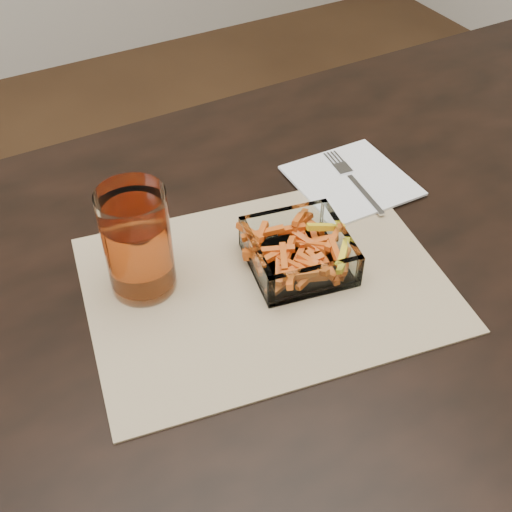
# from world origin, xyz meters

# --- Properties ---
(dining_table) EXTENTS (1.60, 0.90, 0.75)m
(dining_table) POSITION_xyz_m (0.00, 0.00, 0.66)
(dining_table) COLOR black
(dining_table) RESTS_ON ground
(placemat) EXTENTS (0.50, 0.40, 0.00)m
(placemat) POSITION_xyz_m (-0.08, 0.00, 0.75)
(placemat) COLOR tan
(placemat) RESTS_ON dining_table
(glass_bowl) EXTENTS (0.15, 0.15, 0.05)m
(glass_bowl) POSITION_xyz_m (-0.03, 0.01, 0.77)
(glass_bowl) COLOR white
(glass_bowl) RESTS_ON placemat
(tumbler) EXTENTS (0.08, 0.08, 0.15)m
(tumbler) POSITION_xyz_m (-0.22, 0.08, 0.82)
(tumbler) COLOR white
(tumbler) RESTS_ON placemat
(napkin) EXTENTS (0.17, 0.17, 0.00)m
(napkin) POSITION_xyz_m (0.14, 0.13, 0.76)
(napkin) COLOR white
(napkin) RESTS_ON placemat
(fork) EXTENTS (0.03, 0.17, 0.00)m
(fork) POSITION_xyz_m (0.14, 0.13, 0.76)
(fork) COLOR silver
(fork) RESTS_ON napkin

